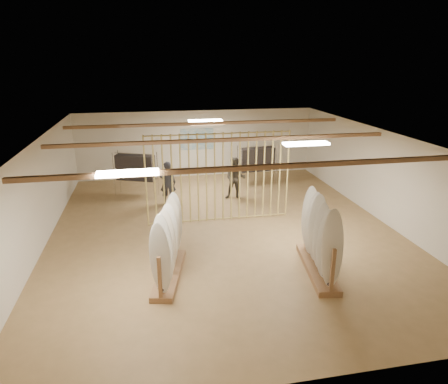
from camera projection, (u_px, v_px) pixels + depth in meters
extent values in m
plane|color=#A07D4D|center=(224.00, 230.00, 11.89)|extent=(12.00, 12.00, 0.00)
plane|color=gray|center=(224.00, 137.00, 11.00)|extent=(12.00, 12.00, 0.00)
plane|color=silver|center=(197.00, 144.00, 17.02)|extent=(12.00, 0.00, 12.00)
plane|color=silver|center=(302.00, 307.00, 5.86)|extent=(12.00, 0.00, 12.00)
plane|color=silver|center=(38.00, 196.00, 10.53)|extent=(0.00, 12.00, 12.00)
plane|color=silver|center=(382.00, 176.00, 12.35)|extent=(0.00, 12.00, 12.00)
cube|color=#966A44|center=(224.00, 140.00, 11.02)|extent=(9.50, 6.12, 0.10)
cube|color=white|center=(224.00, 139.00, 11.01)|extent=(1.20, 0.35, 0.06)
cylinder|color=tan|center=(146.00, 182.00, 11.79)|extent=(0.05, 0.05, 2.78)
cylinder|color=tan|center=(155.00, 181.00, 11.83)|extent=(0.05, 0.05, 2.78)
cylinder|color=tan|center=(164.00, 181.00, 11.88)|extent=(0.05, 0.05, 2.78)
cylinder|color=tan|center=(172.00, 180.00, 11.93)|extent=(0.05, 0.05, 2.78)
cylinder|color=tan|center=(181.00, 180.00, 11.97)|extent=(0.05, 0.05, 2.78)
cylinder|color=tan|center=(189.00, 179.00, 12.02)|extent=(0.05, 0.05, 2.78)
cylinder|color=tan|center=(198.00, 179.00, 12.07)|extent=(0.05, 0.05, 2.78)
cylinder|color=tan|center=(206.00, 178.00, 12.11)|extent=(0.05, 0.05, 2.78)
cylinder|color=tan|center=(215.00, 178.00, 12.16)|extent=(0.05, 0.05, 2.78)
cylinder|color=tan|center=(223.00, 177.00, 12.21)|extent=(0.05, 0.05, 2.78)
cylinder|color=tan|center=(231.00, 177.00, 12.26)|extent=(0.05, 0.05, 2.78)
cylinder|color=tan|center=(240.00, 176.00, 12.30)|extent=(0.05, 0.05, 2.78)
cylinder|color=tan|center=(248.00, 176.00, 12.35)|extent=(0.05, 0.05, 2.78)
cylinder|color=tan|center=(256.00, 176.00, 12.40)|extent=(0.05, 0.05, 2.78)
cylinder|color=tan|center=(264.00, 175.00, 12.44)|extent=(0.05, 0.05, 2.78)
cylinder|color=tan|center=(272.00, 175.00, 12.49)|extent=(0.05, 0.05, 2.78)
cylinder|color=tan|center=(280.00, 174.00, 12.54)|extent=(0.05, 0.05, 2.78)
cylinder|color=tan|center=(287.00, 174.00, 12.59)|extent=(0.05, 0.05, 2.78)
cube|color=teal|center=(197.00, 139.00, 16.94)|extent=(1.40, 0.03, 0.90)
cube|color=#966A44|center=(169.00, 274.00, 9.34)|extent=(0.98, 2.27, 0.13)
cylinder|color=black|center=(168.00, 242.00, 9.08)|extent=(0.50, 2.11, 0.01)
ellipsoid|color=white|center=(160.00, 258.00, 8.20)|extent=(0.43, 0.15, 1.65)
ellipsoid|color=white|center=(163.00, 250.00, 8.54)|extent=(0.43, 0.15, 1.65)
ellipsoid|color=silver|center=(166.00, 243.00, 8.89)|extent=(0.43, 0.15, 1.65)
ellipsoid|color=white|center=(169.00, 236.00, 9.23)|extent=(0.43, 0.15, 1.65)
ellipsoid|color=silver|center=(171.00, 230.00, 9.57)|extent=(0.43, 0.15, 1.65)
ellipsoid|color=white|center=(174.00, 224.00, 9.92)|extent=(0.43, 0.15, 1.65)
cube|color=#966A44|center=(317.00, 268.00, 9.61)|extent=(0.88, 2.40, 0.14)
cylinder|color=black|center=(320.00, 235.00, 9.33)|extent=(0.38, 2.27, 0.01)
ellipsoid|color=silver|center=(332.00, 251.00, 8.39)|extent=(0.46, 0.13, 1.75)
ellipsoid|color=white|center=(327.00, 243.00, 8.76)|extent=(0.46, 0.13, 1.75)
ellipsoid|color=white|center=(322.00, 235.00, 9.13)|extent=(0.46, 0.13, 1.75)
ellipsoid|color=white|center=(318.00, 228.00, 9.49)|extent=(0.46, 0.13, 1.75)
ellipsoid|color=white|center=(314.00, 222.00, 9.86)|extent=(0.46, 0.13, 1.75)
ellipsoid|color=white|center=(310.00, 216.00, 10.23)|extent=(0.46, 0.13, 1.75)
cylinder|color=silver|center=(134.00, 154.00, 14.41)|extent=(1.42, 0.62, 0.03)
cube|color=black|center=(135.00, 168.00, 14.58)|extent=(1.46, 0.90, 0.93)
cylinder|color=silver|center=(136.00, 174.00, 14.66)|extent=(0.03, 0.03, 1.64)
cylinder|color=silver|center=(257.00, 147.00, 15.66)|extent=(1.50, 0.22, 0.03)
cube|color=black|center=(257.00, 159.00, 15.82)|extent=(1.44, 0.55, 0.92)
cylinder|color=silver|center=(257.00, 165.00, 15.90)|extent=(0.03, 0.03, 1.62)
imported|color=#26272E|center=(168.00, 180.00, 13.81)|extent=(0.67, 0.49, 1.72)
imported|color=#3E3930|center=(235.00, 176.00, 14.27)|extent=(0.99, 0.87, 1.74)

